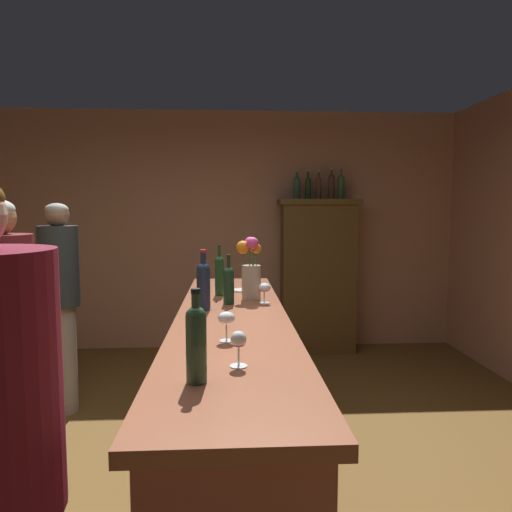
% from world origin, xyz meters
% --- Properties ---
extents(floor, '(7.67, 7.67, 0.00)m').
position_xyz_m(floor, '(0.00, 0.00, 0.00)').
color(floor, brown).
rests_on(floor, ground).
extents(wall_back, '(5.74, 0.12, 2.72)m').
position_xyz_m(wall_back, '(0.00, 3.01, 1.36)').
color(wall_back, tan).
rests_on(wall_back, ground).
extents(bar_counter, '(0.61, 2.87, 1.02)m').
position_xyz_m(bar_counter, '(0.21, 0.04, 0.52)').
color(bar_counter, '#954C3E').
rests_on(bar_counter, ground).
extents(display_cabinet, '(0.89, 0.39, 1.72)m').
position_xyz_m(display_cabinet, '(1.19, 2.72, 0.90)').
color(display_cabinet, brown).
rests_on(display_cabinet, ground).
extents(wine_bottle_malbec, '(0.07, 0.07, 0.31)m').
position_xyz_m(wine_bottle_malbec, '(0.19, 0.39, 1.15)').
color(wine_bottle_malbec, '#18361F').
rests_on(wine_bottle_malbec, bar_counter).
extents(wine_bottle_syrah, '(0.06, 0.06, 0.35)m').
position_xyz_m(wine_bottle_syrah, '(0.13, 0.69, 1.17)').
color(wine_bottle_syrah, '#183C1C').
rests_on(wine_bottle_syrah, bar_counter).
extents(wine_bottle_pinot, '(0.08, 0.08, 0.35)m').
position_xyz_m(wine_bottle_pinot, '(0.04, 0.22, 1.18)').
color(wine_bottle_pinot, '#1B263D').
rests_on(wine_bottle_pinot, bar_counter).
extents(wine_bottle_chardonnay, '(0.07, 0.07, 0.32)m').
position_xyz_m(wine_bottle_chardonnay, '(0.08, -0.94, 1.17)').
color(wine_bottle_chardonnay, '#285131').
rests_on(wine_bottle_chardonnay, bar_counter).
extents(wine_glass_front, '(0.08, 0.08, 0.13)m').
position_xyz_m(wine_glass_front, '(0.41, 0.41, 1.12)').
color(wine_glass_front, white).
rests_on(wine_glass_front, bar_counter).
extents(wine_glass_mid, '(0.07, 0.07, 0.14)m').
position_xyz_m(wine_glass_mid, '(0.23, -0.78, 1.12)').
color(wine_glass_mid, white).
rests_on(wine_glass_mid, bar_counter).
extents(wine_glass_rear, '(0.08, 0.08, 0.13)m').
position_xyz_m(wine_glass_rear, '(0.18, -0.44, 1.12)').
color(wine_glass_rear, white).
rests_on(wine_glass_rear, bar_counter).
extents(flower_arrangement, '(0.16, 0.13, 0.41)m').
position_xyz_m(flower_arrangement, '(0.33, 0.55, 1.22)').
color(flower_arrangement, tan).
rests_on(flower_arrangement, bar_counter).
extents(cheese_plate, '(0.14, 0.14, 0.01)m').
position_xyz_m(cheese_plate, '(0.29, 0.85, 1.03)').
color(cheese_plate, white).
rests_on(cheese_plate, bar_counter).
extents(display_bottle_left, '(0.08, 0.08, 0.32)m').
position_xyz_m(display_bottle_left, '(0.94, 2.72, 1.86)').
color(display_bottle_left, '#2A4C30').
rests_on(display_bottle_left, display_cabinet).
extents(display_bottle_midleft, '(0.07, 0.07, 0.32)m').
position_xyz_m(display_bottle_midleft, '(1.07, 2.72, 1.86)').
color(display_bottle_midleft, '#1E3719').
rests_on(display_bottle_midleft, display_cabinet).
extents(display_bottle_center, '(0.06, 0.06, 0.31)m').
position_xyz_m(display_bottle_center, '(1.18, 2.72, 1.86)').
color(display_bottle_center, '#4B321F').
rests_on(display_bottle_center, display_cabinet).
extents(display_bottle_midright, '(0.07, 0.07, 0.34)m').
position_xyz_m(display_bottle_midright, '(1.33, 2.72, 1.87)').
color(display_bottle_midright, '#462F20').
rests_on(display_bottle_midright, display_cabinet).
extents(display_bottle_right, '(0.08, 0.08, 0.33)m').
position_xyz_m(display_bottle_right, '(1.44, 2.72, 1.87)').
color(display_bottle_right, '#2E532D').
rests_on(display_bottle_right, display_cabinet).
extents(patron_in_navy, '(0.37, 0.37, 1.66)m').
position_xyz_m(patron_in_navy, '(-1.09, 0.20, 0.91)').
color(patron_in_navy, '#362627').
rests_on(patron_in_navy, ground).
extents(patron_near_entrance, '(0.30, 0.30, 1.66)m').
position_xyz_m(patron_near_entrance, '(-1.13, 1.22, 0.92)').
color(patron_near_entrance, '#A19B8B').
rests_on(patron_near_entrance, ground).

